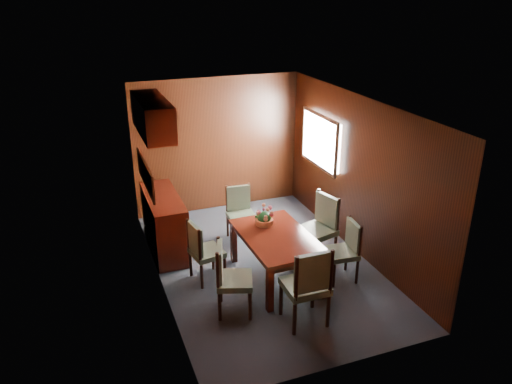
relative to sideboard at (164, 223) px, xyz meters
name	(u,v)px	position (x,y,z in m)	size (l,w,h in m)	color
ground	(264,265)	(1.25, -1.00, -0.45)	(4.50, 4.50, 0.00)	#323A44
room_shell	(249,155)	(1.15, -0.67, 1.18)	(3.06, 4.52, 2.41)	black
sideboard	(164,223)	(0.00, 0.00, 0.00)	(0.48, 1.40, 0.90)	#320C06
dining_table	(277,242)	(1.29, -1.38, 0.13)	(0.94, 1.47, 0.68)	#320C06
chair_left_near	(229,275)	(0.44, -1.87, 0.08)	(0.55, 0.57, 0.95)	black
chair_left_far	(202,249)	(0.32, -1.07, 0.05)	(0.48, 0.49, 0.90)	black
chair_right_near	(346,247)	(2.19, -1.71, 0.04)	(0.44, 0.45, 0.88)	black
chair_right_far	(321,224)	(2.12, -1.08, 0.12)	(0.57, 0.59, 1.02)	black
chair_head	(308,283)	(1.23, -2.47, 0.14)	(0.51, 0.49, 1.06)	black
chair_foot	(240,210)	(1.21, -0.05, 0.05)	(0.45, 0.43, 0.89)	black
flower_centerpiece	(264,216)	(1.26, -1.00, 0.36)	(0.28, 0.28, 0.28)	#C4693C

